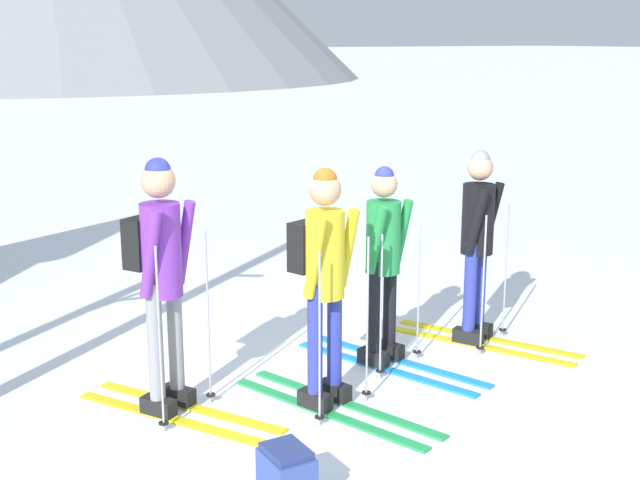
{
  "coord_description": "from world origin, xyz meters",
  "views": [
    {
      "loc": [
        -3.24,
        -5.23,
        2.65
      ],
      "look_at": [
        0.11,
        0.46,
        1.05
      ],
      "focal_mm": 47.02,
      "sensor_mm": 36.0,
      "label": 1
    }
  ],
  "objects_px": {
    "skier_in_purple": "(161,270)",
    "backpack_on_snow_front": "(287,478)",
    "skier_in_green": "(384,260)",
    "skier_in_black": "(478,239)",
    "skier_in_yellow": "(324,275)"
  },
  "relations": [
    {
      "from": "skier_in_green",
      "to": "backpack_on_snow_front",
      "type": "xyz_separation_m",
      "value": [
        -1.74,
        -1.55,
        -0.71
      ]
    },
    {
      "from": "skier_in_purple",
      "to": "skier_in_black",
      "type": "xyz_separation_m",
      "value": [
        2.87,
        -0.03,
        -0.13
      ]
    },
    {
      "from": "skier_in_purple",
      "to": "backpack_on_snow_front",
      "type": "bearing_deg",
      "value": -85.12
    },
    {
      "from": "skier_in_yellow",
      "to": "skier_in_purple",
      "type": "bearing_deg",
      "value": 154.33
    },
    {
      "from": "skier_in_yellow",
      "to": "skier_in_black",
      "type": "relative_size",
      "value": 1.03
    },
    {
      "from": "skier_in_green",
      "to": "skier_in_black",
      "type": "relative_size",
      "value": 1.02
    },
    {
      "from": "skier_in_black",
      "to": "backpack_on_snow_front",
      "type": "xyz_separation_m",
      "value": [
        -2.74,
        -1.56,
        -0.75
      ]
    },
    {
      "from": "skier_in_purple",
      "to": "skier_in_yellow",
      "type": "height_order",
      "value": "skier_in_purple"
    },
    {
      "from": "skier_in_purple",
      "to": "backpack_on_snow_front",
      "type": "relative_size",
      "value": 4.89
    },
    {
      "from": "skier_in_yellow",
      "to": "skier_in_black",
      "type": "height_order",
      "value": "skier_in_yellow"
    },
    {
      "from": "skier_in_purple",
      "to": "skier_in_green",
      "type": "bearing_deg",
      "value": -1.14
    },
    {
      "from": "skier_in_black",
      "to": "backpack_on_snow_front",
      "type": "distance_m",
      "value": 3.24
    },
    {
      "from": "skier_in_purple",
      "to": "backpack_on_snow_front",
      "type": "xyz_separation_m",
      "value": [
        0.14,
        -1.59,
        -0.88
      ]
    },
    {
      "from": "skier_in_yellow",
      "to": "skier_in_green",
      "type": "relative_size",
      "value": 1.01
    },
    {
      "from": "skier_in_green",
      "to": "skier_in_black",
      "type": "xyz_separation_m",
      "value": [
        1.0,
        0.01,
        0.04
      ]
    }
  ]
}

